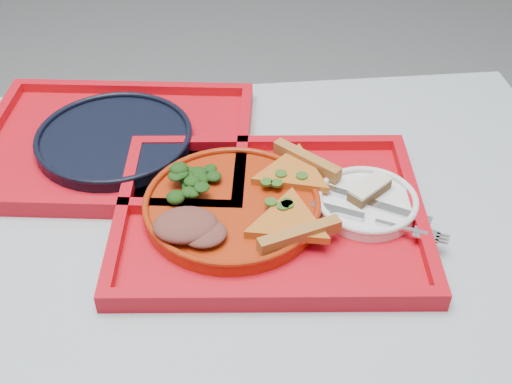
# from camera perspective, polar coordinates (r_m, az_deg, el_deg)

# --- Properties ---
(table) EXTENTS (1.60, 0.80, 0.75)m
(table) POSITION_cam_1_polar(r_m,az_deg,el_deg) (1.02, -15.34, -6.91)
(table) COLOR #A3ADB6
(table) RESTS_ON ground
(tray_main) EXTENTS (0.48, 0.39, 0.01)m
(tray_main) POSITION_cam_1_polar(r_m,az_deg,el_deg) (0.95, 1.22, -2.23)
(tray_main) COLOR red
(tray_main) RESTS_ON table
(tray_far) EXTENTS (0.49, 0.41, 0.01)m
(tray_far) POSITION_cam_1_polar(r_m,az_deg,el_deg) (1.11, -12.36, 3.97)
(tray_far) COLOR red
(tray_far) RESTS_ON table
(dinner_plate) EXTENTS (0.26, 0.26, 0.02)m
(dinner_plate) POSITION_cam_1_polar(r_m,az_deg,el_deg) (0.95, -2.15, -1.37)
(dinner_plate) COLOR #A0260A
(dinner_plate) RESTS_ON tray_main
(side_plate) EXTENTS (0.15, 0.15, 0.01)m
(side_plate) POSITION_cam_1_polar(r_m,az_deg,el_deg) (0.97, 9.79, -1.05)
(side_plate) COLOR white
(side_plate) RESTS_ON tray_main
(navy_plate) EXTENTS (0.26, 0.26, 0.02)m
(navy_plate) POSITION_cam_1_polar(r_m,az_deg,el_deg) (1.11, -12.46, 4.56)
(navy_plate) COLOR black
(navy_plate) RESTS_ON tray_far
(pizza_slice_a) EXTENTS (0.16, 0.17, 0.02)m
(pizza_slice_a) POSITION_cam_1_polar(r_m,az_deg,el_deg) (0.90, 2.93, -2.44)
(pizza_slice_a) COLOR orange
(pizza_slice_a) RESTS_ON dinner_plate
(pizza_slice_b) EXTENTS (0.18, 0.18, 0.02)m
(pizza_slice_b) POSITION_cam_1_polar(r_m,az_deg,el_deg) (0.98, 3.32, 1.94)
(pizza_slice_b) COLOR orange
(pizza_slice_b) RESTS_ON dinner_plate
(salad_heap) EXTENTS (0.08, 0.07, 0.04)m
(salad_heap) POSITION_cam_1_polar(r_m,az_deg,el_deg) (0.96, -5.31, 1.30)
(salad_heap) COLOR black
(salad_heap) RESTS_ON dinner_plate
(meat_portion) EXTENTS (0.09, 0.07, 0.03)m
(meat_portion) POSITION_cam_1_polar(r_m,az_deg,el_deg) (0.89, -6.29, -2.92)
(meat_portion) COLOR brown
(meat_portion) RESTS_ON dinner_plate
(dessert_bar) EXTENTS (0.07, 0.07, 0.02)m
(dessert_bar) POSITION_cam_1_polar(r_m,az_deg,el_deg) (0.97, 10.07, 0.25)
(dessert_bar) COLOR #4E2B1A
(dessert_bar) RESTS_ON side_plate
(knife) EXTENTS (0.17, 0.11, 0.01)m
(knife) POSITION_cam_1_polar(r_m,az_deg,el_deg) (0.96, 10.07, -0.86)
(knife) COLOR silver
(knife) RESTS_ON side_plate
(fork) EXTENTS (0.17, 0.10, 0.01)m
(fork) POSITION_cam_1_polar(r_m,az_deg,el_deg) (0.93, 10.45, -2.48)
(fork) COLOR silver
(fork) RESTS_ON side_plate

